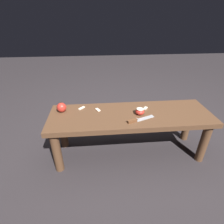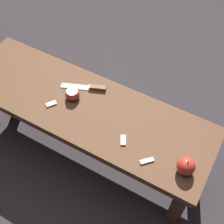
{
  "view_description": "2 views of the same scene",
  "coord_description": "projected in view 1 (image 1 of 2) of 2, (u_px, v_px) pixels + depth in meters",
  "views": [
    {
      "loc": [
        0.26,
        1.17,
        1.11
      ],
      "look_at": [
        0.15,
        0.01,
        0.43
      ],
      "focal_mm": 28.0,
      "sensor_mm": 36.0,
      "label": 1
    },
    {
      "loc": [
        0.57,
        -0.73,
        1.58
      ],
      "look_at": [
        0.15,
        0.01,
        0.43
      ],
      "focal_mm": 50.0,
      "sensor_mm": 36.0,
      "label": 2
    }
  ],
  "objects": [
    {
      "name": "ground_plane",
      "position": [
        128.0,
        152.0,
        1.59
      ],
      "size": [
        8.0,
        8.0,
        0.0
      ],
      "primitive_type": "plane",
      "color": "#2D282B"
    },
    {
      "name": "wooden_bench",
      "position": [
        130.0,
        121.0,
        1.42
      ],
      "size": [
        1.29,
        0.41,
        0.4
      ],
      "color": "brown",
      "rests_on": "ground_plane"
    },
    {
      "name": "knife",
      "position": [
        137.0,
        120.0,
        1.29
      ],
      "size": [
        0.22,
        0.11,
        0.02
      ],
      "rotation": [
        0.0,
        0.0,
        -2.76
      ],
      "color": "#9EA0A5",
      "rests_on": "wooden_bench"
    },
    {
      "name": "apple_whole",
      "position": [
        62.0,
        107.0,
        1.4
      ],
      "size": [
        0.08,
        0.08,
        0.09
      ],
      "color": "red",
      "rests_on": "wooden_bench"
    },
    {
      "name": "apple_cut",
      "position": [
        140.0,
        111.0,
        1.37
      ],
      "size": [
        0.07,
        0.07,
        0.05
      ],
      "color": "red",
      "rests_on": "wooden_bench"
    },
    {
      "name": "apple_slice_near_knife",
      "position": [
        145.0,
        108.0,
        1.46
      ],
      "size": [
        0.05,
        0.05,
        0.01
      ],
      "color": "silver",
      "rests_on": "wooden_bench"
    },
    {
      "name": "apple_slice_center",
      "position": [
        98.0,
        110.0,
        1.43
      ],
      "size": [
        0.04,
        0.06,
        0.01
      ],
      "color": "silver",
      "rests_on": "wooden_bench"
    },
    {
      "name": "apple_slice_near_bowl",
      "position": [
        82.0,
        108.0,
        1.46
      ],
      "size": [
        0.06,
        0.06,
        0.01
      ],
      "color": "silver",
      "rests_on": "wooden_bench"
    }
  ]
}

